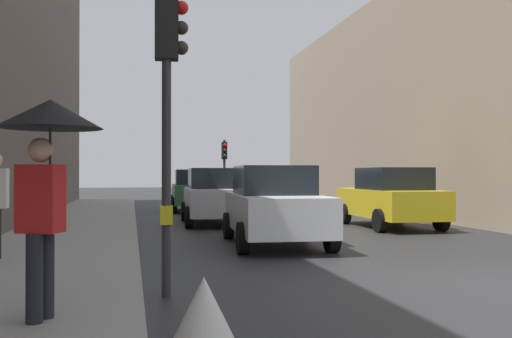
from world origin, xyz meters
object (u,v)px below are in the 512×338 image
object	(u,v)px
car_silver_hatchback	(215,196)
warning_sign_triangle	(204,312)
pedestrian_with_umbrella	(47,147)
traffic_light_far_median	(224,161)
car_yellow_taxi	(391,198)
traffic_light_near_left	(168,83)
car_dark_suv	(255,185)
car_white_compact	(275,205)
car_green_estate	(194,190)

from	to	relation	value
car_silver_hatchback	warning_sign_triangle	world-z (taller)	car_silver_hatchback
pedestrian_with_umbrella	traffic_light_far_median	bearing A→B (deg)	76.40
car_silver_hatchback	car_yellow_taxi	xyz separation A→B (m)	(4.87, -2.39, 0.00)
car_yellow_taxi	traffic_light_near_left	bearing A→B (deg)	-130.75
car_dark_suv	car_yellow_taxi	bearing A→B (deg)	-89.49
car_silver_hatchback	car_dark_suv	bearing A→B (deg)	73.38
car_dark_suv	warning_sign_triangle	size ratio (longest dim) A/B	6.64
car_dark_suv	car_silver_hatchback	world-z (taller)	same
warning_sign_triangle	car_white_compact	bearing A→B (deg)	70.89
traffic_light_far_median	car_silver_hatchback	xyz separation A→B (m)	(-1.84, -9.55, -1.35)
car_green_estate	car_white_compact	bearing A→B (deg)	-87.65
car_dark_suv	traffic_light_far_median	bearing A→B (deg)	-114.72
car_silver_hatchback	warning_sign_triangle	xyz separation A→B (m)	(-1.96, -12.77, -0.55)
traffic_light_near_left	car_green_estate	bearing A→B (deg)	82.68
car_green_estate	warning_sign_triangle	size ratio (longest dim) A/B	6.58
car_white_compact	pedestrian_with_umbrella	distance (m)	7.64
traffic_light_far_median	car_yellow_taxi	bearing A→B (deg)	-75.77
traffic_light_near_left	traffic_light_far_median	bearing A→B (deg)	78.78
car_green_estate	pedestrian_with_umbrella	world-z (taller)	pedestrian_with_umbrella
car_dark_suv	car_yellow_taxi	distance (m)	18.15
traffic_light_far_median	car_silver_hatchback	bearing A→B (deg)	-100.92
car_white_compact	car_silver_hatchback	xyz separation A→B (m)	(-0.52, 5.61, 0.00)
traffic_light_near_left	car_yellow_taxi	xyz separation A→B (m)	(7.00, 8.13, -1.87)
car_green_estate	traffic_light_near_left	bearing A→B (deg)	-97.32
traffic_light_near_left	car_green_estate	size ratio (longest dim) A/B	0.93
car_white_compact	car_yellow_taxi	xyz separation A→B (m)	(4.34, 3.23, 0.00)
car_silver_hatchback	car_yellow_taxi	distance (m)	5.42
traffic_light_far_median	warning_sign_triangle	xyz separation A→B (m)	(-3.80, -22.31, -1.91)
car_white_compact	car_dark_suv	world-z (taller)	same
car_white_compact	car_yellow_taxi	distance (m)	5.41
car_dark_suv	warning_sign_triangle	world-z (taller)	car_dark_suv
car_dark_suv	pedestrian_with_umbrella	world-z (taller)	pedestrian_with_umbrella
car_silver_hatchback	car_green_estate	size ratio (longest dim) A/B	1.00
car_white_compact	pedestrian_with_umbrella	bearing A→B (deg)	-121.13
traffic_light_far_median	car_white_compact	distance (m)	15.27
car_white_compact	car_silver_hatchback	bearing A→B (deg)	95.34
car_dark_suv	warning_sign_triangle	distance (m)	29.30
car_white_compact	car_green_estate	distance (m)	11.99
car_dark_suv	car_yellow_taxi	world-z (taller)	same
car_green_estate	pedestrian_with_umbrella	distance (m)	18.81
car_dark_suv	car_green_estate	distance (m)	10.49
traffic_light_near_left	pedestrian_with_umbrella	distance (m)	2.22
car_white_compact	warning_sign_triangle	bearing A→B (deg)	-109.11
car_yellow_taxi	car_green_estate	xyz separation A→B (m)	(-4.83, 8.76, 0.00)
traffic_light_near_left	traffic_light_far_median	world-z (taller)	traffic_light_near_left
car_silver_hatchback	traffic_light_far_median	bearing A→B (deg)	79.08
traffic_light_near_left	warning_sign_triangle	world-z (taller)	traffic_light_near_left
car_silver_hatchback	pedestrian_with_umbrella	world-z (taller)	pedestrian_with_umbrella
traffic_light_near_left	car_dark_suv	size ratio (longest dim) A/B	0.92
traffic_light_near_left	car_green_estate	xyz separation A→B (m)	(2.17, 16.89, -1.87)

